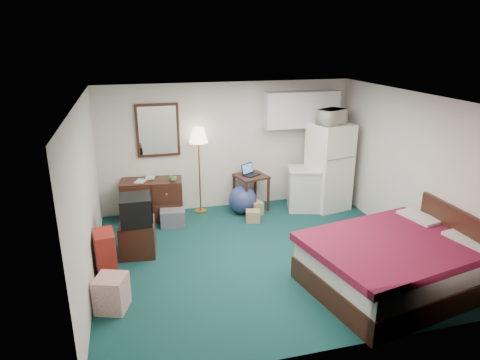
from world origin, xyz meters
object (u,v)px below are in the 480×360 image
object	(u,v)px
dresser	(152,199)
floor_lamp	(199,171)
suitcase	(106,255)
kitchen_counter	(308,190)
bed	(393,265)
tv_stand	(138,237)
fridge	(329,166)
desk	(251,192)

from	to	relation	value
dresser	floor_lamp	bearing A→B (deg)	12.90
suitcase	kitchen_counter	bearing A→B (deg)	16.52
bed	tv_stand	size ratio (longest dim) A/B	3.70
dresser	suitcase	size ratio (longest dim) A/B	1.61
bed	suitcase	distance (m)	4.03
dresser	kitchen_counter	size ratio (longest dim) A/B	1.37
suitcase	fridge	bearing A→B (deg)	14.34
desk	kitchen_counter	world-z (taller)	kitchen_counter
tv_stand	suitcase	size ratio (longest dim) A/B	0.84
fridge	tv_stand	size ratio (longest dim) A/B	2.91
fridge	bed	xyz separation A→B (m)	(-0.44, -2.95, -0.51)
desk	tv_stand	world-z (taller)	desk
desk	bed	world-z (taller)	desk
bed	tv_stand	world-z (taller)	bed
fridge	tv_stand	bearing A→B (deg)	-176.52
bed	suitcase	size ratio (longest dim) A/B	3.12
floor_lamp	bed	bearing A→B (deg)	-58.08
fridge	dresser	bearing A→B (deg)	163.14
floor_lamp	fridge	world-z (taller)	fridge
kitchen_counter	fridge	bearing A→B (deg)	15.72
dresser	bed	xyz separation A→B (m)	(3.03, -3.25, -0.03)
dresser	bed	size ratio (longest dim) A/B	0.52
dresser	floor_lamp	xyz separation A→B (m)	(0.93, 0.11, 0.46)
bed	suitcase	xyz separation A→B (m)	(-3.81, 1.30, 0.00)
dresser	floor_lamp	world-z (taller)	floor_lamp
tv_stand	floor_lamp	bearing A→B (deg)	54.39
dresser	tv_stand	xyz separation A→B (m)	(-0.32, -1.34, -0.11)
desk	tv_stand	distance (m)	2.63
kitchen_counter	desk	bearing A→B (deg)	-178.52
desk	bed	bearing A→B (deg)	-85.83
floor_lamp	fridge	size ratio (longest dim) A/B	0.98
dresser	floor_lamp	distance (m)	1.05
floor_lamp	bed	xyz separation A→B (m)	(2.09, -3.36, -0.50)
desk	floor_lamp	bearing A→B (deg)	158.84
bed	kitchen_counter	bearing A→B (deg)	78.69
kitchen_counter	bed	world-z (taller)	kitchen_counter
dresser	fridge	world-z (taller)	fridge
dresser	floor_lamp	size ratio (longest dim) A/B	0.67
dresser	suitcase	world-z (taller)	dresser
tv_stand	suitcase	xyz separation A→B (m)	(-0.46, -0.61, 0.08)
suitcase	bed	bearing A→B (deg)	-25.75
floor_lamp	bed	world-z (taller)	floor_lamp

